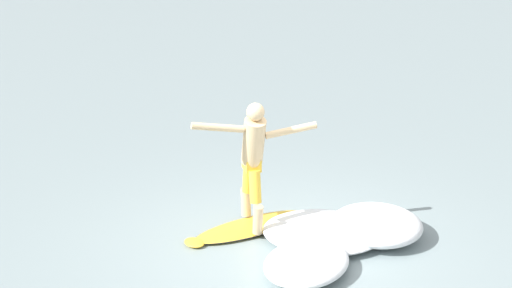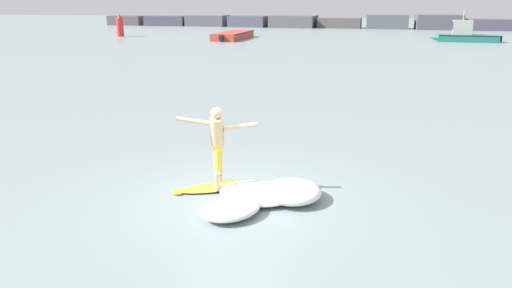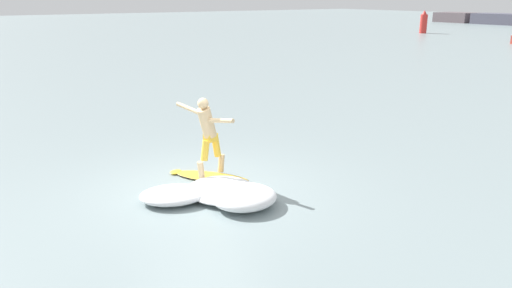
% 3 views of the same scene
% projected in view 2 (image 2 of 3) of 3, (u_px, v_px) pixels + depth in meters
% --- Properties ---
extents(ground_plane, '(200.00, 200.00, 0.00)m').
position_uv_depth(ground_plane, '(230.00, 199.00, 10.02)').
color(ground_plane, gray).
extents(rock_jetty_breakwater, '(63.27, 5.02, 1.87)m').
position_uv_depth(rock_jetty_breakwater, '(319.00, 22.00, 69.08)').
color(rock_jetty_breakwater, '#574C50').
rests_on(rock_jetty_breakwater, ground).
extents(surfboard, '(1.79, 1.46, 0.20)m').
position_uv_depth(surfboard, '(217.00, 187.00, 10.57)').
color(surfboard, yellow).
rests_on(surfboard, ground).
extents(surfer, '(1.59, 0.82, 1.73)m').
position_uv_depth(surfer, '(217.00, 140.00, 10.21)').
color(surfer, tan).
rests_on(surfer, surfboard).
extents(fishing_boat_near_jetty, '(6.37, 1.81, 2.87)m').
position_uv_depth(fishing_boat_near_jetty, '(465.00, 35.00, 46.30)').
color(fishing_boat_near_jetty, '#1E6B61').
rests_on(fishing_boat_near_jetty, ground).
extents(small_boat_offshore, '(2.57, 8.94, 0.68)m').
position_uv_depth(small_boat_offshore, '(234.00, 35.00, 49.92)').
color(small_boat_offshore, '#C23D2E').
rests_on(small_boat_offshore, ground).
extents(channel_marker_buoy, '(0.72, 0.72, 2.32)m').
position_uv_depth(channel_marker_buoy, '(120.00, 26.00, 52.96)').
color(channel_marker_buoy, red).
rests_on(channel_marker_buoy, ground).
extents(wave_foam_at_tail, '(1.80, 1.65, 0.20)m').
position_uv_depth(wave_foam_at_tail, '(257.00, 193.00, 10.07)').
color(wave_foam_at_tail, white).
rests_on(wave_foam_at_tail, ground).
extents(wave_foam_at_nose, '(1.40, 1.46, 0.35)m').
position_uv_depth(wave_foam_at_nose, '(292.00, 192.00, 9.93)').
color(wave_foam_at_nose, white).
rests_on(wave_foam_at_nose, ground).
extents(wave_foam_beside, '(1.40, 1.56, 0.26)m').
position_uv_depth(wave_foam_beside, '(231.00, 208.00, 9.25)').
color(wave_foam_beside, white).
rests_on(wave_foam_beside, ground).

